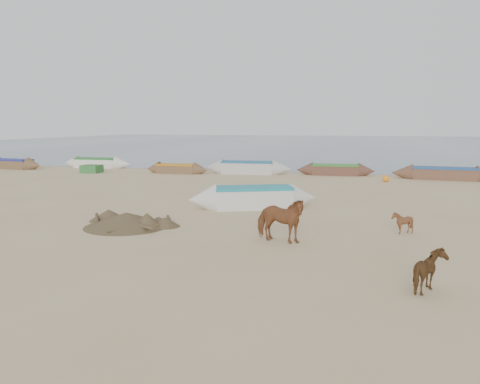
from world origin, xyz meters
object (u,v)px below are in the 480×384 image
Objects in this scene: calf_front at (402,222)px; calf_right at (431,272)px; near_canoe at (253,197)px; cow_adult at (280,220)px.

calf_right is (0.17, -5.86, 0.09)m from calf_front.
calf_front is 0.81× the size of calf_right.
calf_right is 0.17× the size of near_canoe.
cow_adult is 1.81× the size of calf_right.
cow_adult is at bearing -52.46° from calf_front.
cow_adult reaches higher than near_canoe.
calf_front is at bearing 3.53° from calf_right.
cow_adult is 5.43m from calf_right.
calf_front is 5.86m from calf_right.
calf_right reaches higher than calf_front.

